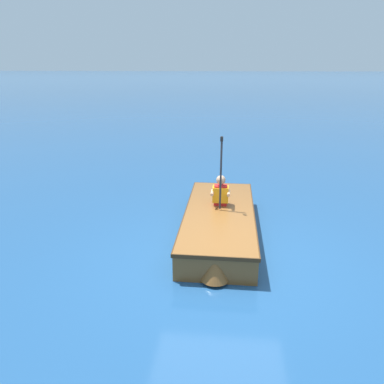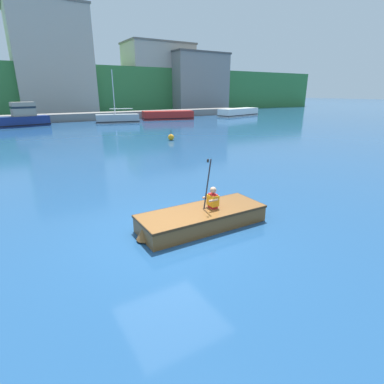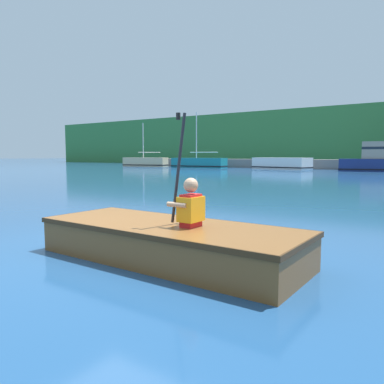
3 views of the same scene
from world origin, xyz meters
TOP-DOWN VIEW (x-y plane):
  - ground_plane at (0.00, 0.00)m, footprint 300.00×300.00m
  - rowboat_foreground at (0.97, 0.07)m, footprint 3.49×1.27m
  - person_paddler at (1.34, 0.06)m, footprint 0.40×0.36m

SIDE VIEW (x-z plane):
  - ground_plane at x=0.00m, z-range 0.00..0.00m
  - rowboat_foreground at x=0.97m, z-range 0.03..0.48m
  - person_paddler at x=1.34m, z-range 0.05..1.37m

